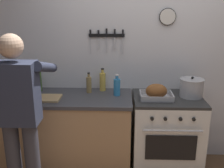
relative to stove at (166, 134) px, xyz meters
name	(u,v)px	position (x,y,z in m)	size (l,w,h in m)	color
wall_back	(147,56)	(-0.22, 0.36, 0.85)	(6.00, 0.13, 2.60)	silver
counter_block	(44,131)	(-1.43, 0.00, 0.01)	(2.03, 0.65, 0.90)	tan
stove	(166,134)	(0.00, 0.00, 0.00)	(0.76, 0.67, 0.90)	white
person_cook	(19,112)	(-1.45, -0.60, 0.50)	(0.51, 0.63, 1.66)	#383842
roasting_pan	(156,92)	(-0.14, -0.06, 0.52)	(0.35, 0.26, 0.17)	#B7B7BC
stock_pot	(191,88)	(0.26, 0.04, 0.55)	(0.26, 0.26, 0.23)	#B7B7BC
cutting_board	(44,98)	(-1.37, -0.10, 0.46)	(0.36, 0.24, 0.02)	tan
bottle_vinegar	(89,84)	(-0.90, 0.14, 0.55)	(0.06, 0.06, 0.24)	#997F4C
bottle_olive_oil	(39,81)	(-1.50, 0.18, 0.57)	(0.07, 0.07, 0.29)	#385623
bottle_cooking_oil	(103,81)	(-0.74, 0.22, 0.56)	(0.07, 0.07, 0.27)	gold
bottle_dish_soap	(117,87)	(-0.57, 0.05, 0.55)	(0.07, 0.07, 0.24)	#338CCC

